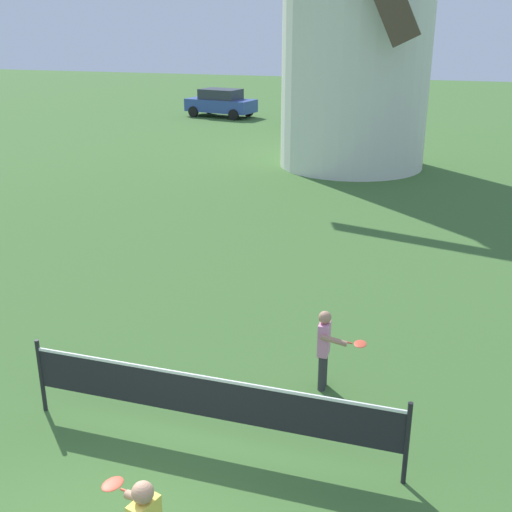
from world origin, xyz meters
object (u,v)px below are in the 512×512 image
at_px(player_far, 325,345).
at_px(stray_ball, 53,362).
at_px(tennis_net, 208,398).
at_px(parked_car_blue, 221,102).
at_px(parked_car_green, 335,107).

bearing_deg(player_far, stray_ball, -169.95).
distance_m(tennis_net, parked_car_blue, 30.35).
relative_size(player_far, stray_ball, 5.83).
relative_size(tennis_net, player_far, 4.00).
height_order(tennis_net, player_far, player_far).
height_order(stray_ball, parked_car_blue, parked_car_blue).
distance_m(tennis_net, player_far, 2.09).
relative_size(stray_ball, parked_car_blue, 0.05).
relative_size(tennis_net, stray_ball, 23.33).
xyz_separation_m(tennis_net, parked_car_blue, (-10.56, 28.46, 0.12)).
bearing_deg(parked_car_green, parked_car_blue, 178.59).
xyz_separation_m(player_far, parked_car_blue, (-11.69, 26.70, 0.10)).
bearing_deg(stray_ball, parked_car_blue, 105.33).
xyz_separation_m(tennis_net, stray_ball, (-3.04, 1.02, -0.58)).
xyz_separation_m(tennis_net, parked_car_green, (-3.90, 28.29, 0.12)).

